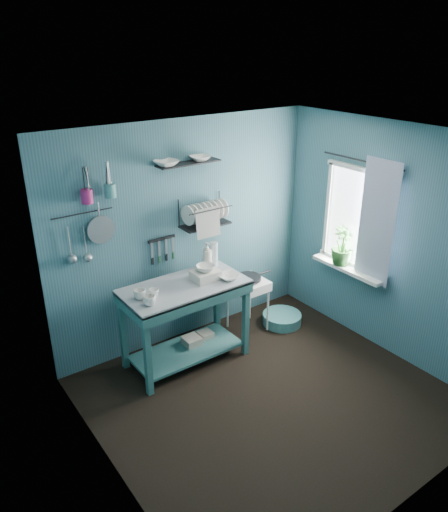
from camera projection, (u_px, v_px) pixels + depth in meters
floor at (271, 398)px, 4.88m from camera, size 3.20×3.20×0.00m
ceiling at (283, 140)px, 3.87m from camera, size 3.20×3.20×0.00m
wall_back at (186, 234)px, 5.49m from camera, size 3.20×0.00×3.20m
wall_front at (428, 368)px, 3.26m from camera, size 3.20×0.00×3.20m
wall_left at (105, 344)px, 3.52m from camera, size 0.00×3.00×3.00m
wall_right at (391, 243)px, 5.23m from camera, size 0.00×3.00×3.00m
work_counter at (186, 324)px, 5.27m from camera, size 1.37×0.82×0.91m
mug_left at (150, 300)px, 4.69m from camera, size 0.12×0.12×0.10m
mug_mid at (154, 294)px, 4.82m from camera, size 0.14×0.14×0.09m
mug_right at (140, 294)px, 4.80m from camera, size 0.17×0.17×0.10m
wash_tub at (206, 275)px, 5.19m from camera, size 0.28×0.22×0.10m
tub_bowl at (205, 268)px, 5.16m from camera, size 0.20×0.19×0.06m
soap_bottle at (207, 256)px, 5.40m from camera, size 0.12×0.12×0.30m
water_bottle at (214, 254)px, 5.47m from camera, size 0.09×0.09×0.28m
counter_bowl at (228, 277)px, 5.21m from camera, size 0.22×0.22×0.05m
hotplate_stand at (248, 305)px, 5.92m from camera, size 0.46×0.46×0.64m
frying_pan at (248, 278)px, 5.78m from camera, size 0.30×0.30×0.03m
knife_strip at (162, 239)px, 5.29m from camera, size 0.32×0.02×0.03m
dish_rack at (205, 212)px, 5.38m from camera, size 0.57×0.29×0.32m
upper_shelf at (189, 163)px, 5.09m from camera, size 0.70×0.18×0.01m
shelf_bowl_left at (166, 163)px, 4.94m from camera, size 0.26×0.26×0.06m
shelf_bowl_right at (200, 162)px, 5.17m from camera, size 0.23×0.23×0.05m
utensil_cup_magenta at (87, 196)px, 4.59m from camera, size 0.11×0.11×0.13m
utensil_cup_teal at (110, 191)px, 4.70m from camera, size 0.11×0.11×0.13m
colander at (101, 230)px, 4.81m from camera, size 0.28×0.03×0.28m
ladle_outer at (69, 242)px, 4.67m from camera, size 0.01×0.01×0.30m
ladle_inner at (85, 241)px, 4.76m from camera, size 0.01×0.01×0.30m
hook_rail at (82, 213)px, 4.67m from camera, size 0.60×0.01×0.01m
window_glass at (358, 219)px, 5.50m from camera, size 0.00×1.10×1.10m
windowsill at (347, 269)px, 5.69m from camera, size 0.16×0.95×0.04m
curtain at (377, 223)px, 5.22m from camera, size 0.00×1.35×1.35m
curtain_rod at (362, 161)px, 5.21m from camera, size 0.02×1.05×0.02m
potted_plant at (342, 246)px, 5.67m from camera, size 0.27×0.27×0.45m
storage_tin_large at (192, 346)px, 5.50m from camera, size 0.18×0.18×0.22m
storage_tin_small at (205, 340)px, 5.64m from camera, size 0.15×0.15×0.20m
floor_basin at (282, 319)px, 6.12m from camera, size 0.47×0.47×0.13m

